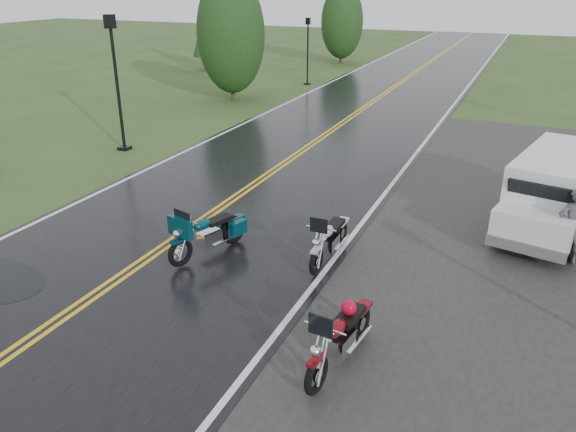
% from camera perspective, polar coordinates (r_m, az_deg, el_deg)
% --- Properties ---
extents(ground, '(120.00, 120.00, 0.00)m').
position_cam_1_polar(ground, '(12.40, -15.82, -5.56)').
color(ground, '#2D471E').
rests_on(ground, ground).
extents(road, '(8.00, 100.00, 0.04)m').
position_cam_1_polar(road, '(20.45, 1.76, 6.80)').
color(road, black).
rests_on(road, ground).
extents(motorcycle_red, '(1.04, 2.22, 1.26)m').
position_cam_1_polar(motorcycle_red, '(8.43, 2.93, -14.46)').
color(motorcycle_red, '#5E0A0E').
rests_on(motorcycle_red, ground).
extents(motorcycle_teal, '(1.39, 2.27, 1.26)m').
position_cam_1_polar(motorcycle_teal, '(12.03, -10.96, -2.61)').
color(motorcycle_teal, '#05313B').
rests_on(motorcycle_teal, ground).
extents(motorcycle_silver, '(0.78, 2.07, 1.22)m').
position_cam_1_polar(motorcycle_silver, '(11.51, 2.92, -3.53)').
color(motorcycle_silver, '#B0B3B8').
rests_on(motorcycle_silver, ground).
extents(van_white, '(2.80, 5.11, 1.90)m').
position_cam_1_polar(van_white, '(13.74, 21.16, 0.97)').
color(van_white, silver).
rests_on(van_white, ground).
extents(person_at_van, '(0.74, 0.60, 1.74)m').
position_cam_1_polar(person_at_van, '(13.34, 26.82, -1.05)').
color(person_at_van, '#444549').
rests_on(person_at_van, ground).
extents(lamp_post_near_left, '(0.40, 0.40, 4.68)m').
position_cam_1_polar(lamp_post_near_left, '(20.80, -16.97, 12.68)').
color(lamp_post_near_left, black).
rests_on(lamp_post_near_left, ground).
extents(lamp_post_far_left, '(0.32, 0.32, 3.71)m').
position_cam_1_polar(lamp_post_far_left, '(33.21, 2.01, 16.37)').
color(lamp_post_far_left, black).
rests_on(lamp_post_far_left, ground).
extents(tree_left_mid, '(3.33, 3.33, 5.20)m').
position_cam_1_polar(tree_left_mid, '(28.82, -5.77, 16.73)').
color(tree_left_mid, '#1E3D19').
rests_on(tree_left_mid, ground).
extents(tree_left_far, '(2.96, 2.96, 4.55)m').
position_cam_1_polar(tree_left_far, '(42.03, 5.48, 18.28)').
color(tree_left_far, '#1E3D19').
rests_on(tree_left_far, ground).
extents(pine_left_far, '(2.48, 2.48, 5.16)m').
position_cam_1_polar(pine_left_far, '(38.91, -7.86, 18.25)').
color(pine_left_far, '#1E3D19').
rests_on(pine_left_far, ground).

